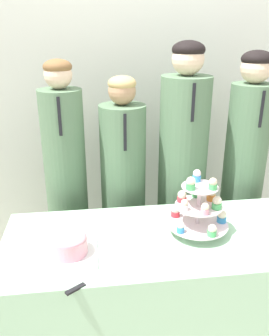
{
  "coord_description": "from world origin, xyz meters",
  "views": [
    {
      "loc": [
        -0.39,
        -1.18,
        1.75
      ],
      "look_at": [
        -0.18,
        0.37,
        1.13
      ],
      "focal_mm": 38.0,
      "sensor_mm": 36.0,
      "label": 1
    }
  ],
  "objects_px": {
    "cake_knife": "(86,283)",
    "student_3": "(243,178)",
    "student_2": "(182,180)",
    "cupcake_stand": "(199,206)",
    "student_0": "(67,192)",
    "round_cake": "(69,244)",
    "student_1": "(123,196)"
  },
  "relations": [
    {
      "from": "student_0",
      "to": "student_1",
      "type": "distance_m",
      "value": 0.37
    },
    {
      "from": "round_cake",
      "to": "cake_knife",
      "type": "height_order",
      "value": "round_cake"
    },
    {
      "from": "cake_knife",
      "to": "student_2",
      "type": "height_order",
      "value": "student_2"
    },
    {
      "from": "cake_knife",
      "to": "student_1",
      "type": "distance_m",
      "value": 0.94
    },
    {
      "from": "student_0",
      "to": "student_2",
      "type": "relative_size",
      "value": 0.94
    },
    {
      "from": "round_cake",
      "to": "student_3",
      "type": "xyz_separation_m",
      "value": [
        1.14,
        0.69,
        -0.03
      ]
    },
    {
      "from": "cupcake_stand",
      "to": "student_2",
      "type": "xyz_separation_m",
      "value": [
        0.07,
        0.57,
        -0.11
      ]
    },
    {
      "from": "student_0",
      "to": "cake_knife",
      "type": "bearing_deg",
      "value": -82.61
    },
    {
      "from": "cupcake_stand",
      "to": "student_0",
      "type": "distance_m",
      "value": 0.91
    },
    {
      "from": "round_cake",
      "to": "student_1",
      "type": "height_order",
      "value": "student_1"
    },
    {
      "from": "student_3",
      "to": "student_2",
      "type": "bearing_deg",
      "value": 180.0
    },
    {
      "from": "student_2",
      "to": "cupcake_stand",
      "type": "bearing_deg",
      "value": -96.53
    },
    {
      "from": "cake_knife",
      "to": "student_3",
      "type": "bearing_deg",
      "value": 6.56
    },
    {
      "from": "student_0",
      "to": "student_2",
      "type": "distance_m",
      "value": 0.76
    },
    {
      "from": "cake_knife",
      "to": "cupcake_stand",
      "type": "relative_size",
      "value": 0.79
    },
    {
      "from": "student_3",
      "to": "round_cake",
      "type": "bearing_deg",
      "value": -148.99
    },
    {
      "from": "cake_knife",
      "to": "student_0",
      "type": "distance_m",
      "value": 0.91
    },
    {
      "from": "round_cake",
      "to": "student_2",
      "type": "bearing_deg",
      "value": 43.89
    },
    {
      "from": "student_0",
      "to": "student_1",
      "type": "height_order",
      "value": "student_0"
    },
    {
      "from": "student_1",
      "to": "round_cake",
      "type": "bearing_deg",
      "value": -115.21
    },
    {
      "from": "round_cake",
      "to": "cake_knife",
      "type": "xyz_separation_m",
      "value": [
        0.08,
        -0.22,
        -0.06
      ]
    },
    {
      "from": "cupcake_stand",
      "to": "student_1",
      "type": "relative_size",
      "value": 0.22
    },
    {
      "from": "cake_knife",
      "to": "student_0",
      "type": "relative_size",
      "value": 0.16
    },
    {
      "from": "cake_knife",
      "to": "student_1",
      "type": "xyz_separation_m",
      "value": [
        0.25,
        0.9,
        -0.06
      ]
    },
    {
      "from": "cupcake_stand",
      "to": "student_1",
      "type": "height_order",
      "value": "student_1"
    },
    {
      "from": "student_0",
      "to": "student_3",
      "type": "distance_m",
      "value": 1.18
    },
    {
      "from": "round_cake",
      "to": "student_3",
      "type": "relative_size",
      "value": 0.16
    },
    {
      "from": "cake_knife",
      "to": "student_3",
      "type": "distance_m",
      "value": 1.4
    },
    {
      "from": "cake_knife",
      "to": "student_1",
      "type": "height_order",
      "value": "student_1"
    },
    {
      "from": "round_cake",
      "to": "cake_knife",
      "type": "distance_m",
      "value": 0.24
    },
    {
      "from": "cupcake_stand",
      "to": "student_2",
      "type": "bearing_deg",
      "value": 83.47
    },
    {
      "from": "cupcake_stand",
      "to": "student_3",
      "type": "xyz_separation_m",
      "value": [
        0.49,
        0.57,
        -0.12
      ]
    }
  ]
}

